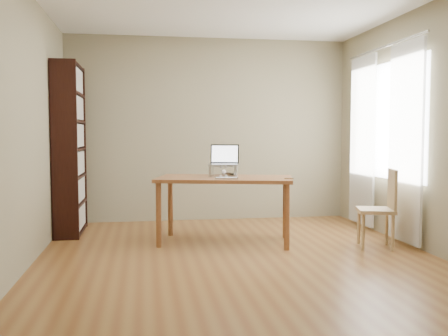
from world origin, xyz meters
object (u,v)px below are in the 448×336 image
desk (225,185)px  keyboard (227,178)px  cat (222,171)px  laptop (223,160)px  bookshelf (70,149)px  chair (381,205)px

desk → keyboard: size_ratio=6.20×
keyboard → cat: size_ratio=0.55×
keyboard → cat: cat is taller
cat → desk: bearing=-77.3°
desk → laptop: 0.31m
laptop → bookshelf: bearing=173.5°
desk → laptop: laptop is taller
bookshelf → chair: bearing=-21.2°
desk → laptop: size_ratio=4.33×
laptop → keyboard: 0.40m
cat → bookshelf: bearing=161.5°
desk → keyboard: (-0.02, -0.22, 0.10)m
keyboard → laptop: bearing=96.5°
bookshelf → keyboard: 2.10m
desk → cat: cat is taller
bookshelf → keyboard: (1.79, -1.06, -0.29)m
keyboard → desk: bearing=94.9°
laptop → cat: size_ratio=0.79×
bookshelf → cat: 1.95m
bookshelf → laptop: size_ratio=5.50×
desk → chair: bearing=-2.4°
cat → chair: bearing=-16.7°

